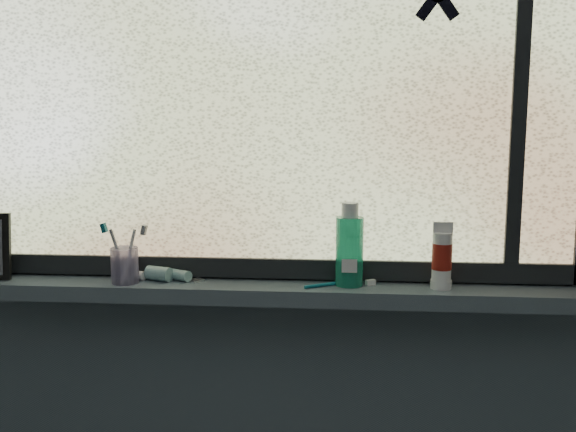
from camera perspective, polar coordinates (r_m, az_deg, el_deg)
The scene contains 10 objects.
wall_back at distance 1.64m, azimuth -1.52°, elevation 2.41°, with size 3.00×0.01×2.50m, color #9EA3A8.
windowsill at distance 1.62m, azimuth -1.78°, elevation -6.73°, with size 1.62×0.14×0.04m, color #485660.
window_pane at distance 1.61m, azimuth -1.65°, elevation 12.25°, with size 1.50×0.01×1.00m, color silver.
frame_bottom at distance 1.65m, azimuth -1.60°, elevation -4.61°, with size 1.60×0.03×0.05m, color black.
frame_mullion at distance 1.65m, azimuth 19.95°, elevation 11.66°, with size 0.04×0.03×1.00m, color black.
toothpaste_tube at distance 1.66m, azimuth -10.69°, elevation -5.07°, with size 0.21×0.04×0.04m, color silver, non-canonical shape.
toothbrush_cup at distance 1.66m, azimuth -14.31°, elevation -4.27°, with size 0.07×0.07×0.09m, color #ADA1D5.
toothbrush_lying at distance 1.60m, azimuth 4.10°, elevation -5.93°, with size 0.20×0.02×0.01m, color #0C6072, non-canonical shape.
mouthwash_bottle at distance 1.58m, azimuth 5.49°, elevation -2.52°, with size 0.07×0.07×0.17m, color #20A97D.
cream_tube at distance 1.59m, azimuth 13.53°, elevation -3.24°, with size 0.05×0.05×0.12m, color silver.
Camera 1 is at (0.18, -0.32, 1.43)m, focal length 40.00 mm.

